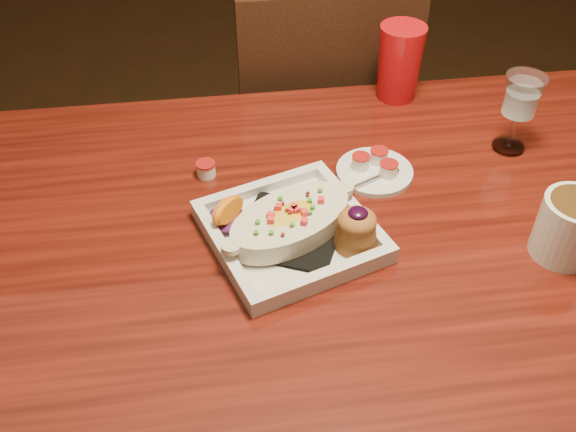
{
  "coord_description": "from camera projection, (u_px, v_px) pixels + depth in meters",
  "views": [
    {
      "loc": [
        -0.26,
        -0.72,
        1.46
      ],
      "look_at": [
        -0.16,
        0.04,
        0.77
      ],
      "focal_mm": 40.0,
      "sensor_mm": 36.0,
      "label": 1
    }
  ],
  "objects": [
    {
      "name": "chair_far",
      "position": [
        317.0,
        133.0,
        1.66
      ],
      "size": [
        0.42,
        0.42,
        0.93
      ],
      "rotation": [
        0.0,
        0.0,
        3.14
      ],
      "color": "black",
      "rests_on": "floor"
    },
    {
      "name": "creamer_loose",
      "position": [
        206.0,
        169.0,
        1.13
      ],
      "size": [
        0.04,
        0.04,
        0.03
      ],
      "color": "white",
      "rests_on": "table"
    },
    {
      "name": "saucer",
      "position": [
        375.0,
        170.0,
        1.14
      ],
      "size": [
        0.14,
        0.14,
        0.09
      ],
      "color": "silver",
      "rests_on": "table"
    },
    {
      "name": "coffee_mug",
      "position": [
        572.0,
        225.0,
        0.96
      ],
      "size": [
        0.13,
        0.1,
        0.1
      ],
      "rotation": [
        0.0,
        0.0,
        0.41
      ],
      "color": "silver",
      "rests_on": "table"
    },
    {
      "name": "red_tumbler",
      "position": [
        400.0,
        63.0,
        1.29
      ],
      "size": [
        0.09,
        0.09,
        0.15
      ],
      "primitive_type": "cone",
      "color": "red",
      "rests_on": "table"
    },
    {
      "name": "plate",
      "position": [
        296.0,
        226.0,
        1.0
      ],
      "size": [
        0.31,
        0.31,
        0.08
      ],
      "rotation": [
        0.0,
        0.0,
        0.33
      ],
      "color": "silver",
      "rests_on": "table"
    },
    {
      "name": "table",
      "position": [
        382.0,
        273.0,
        1.1
      ],
      "size": [
        1.5,
        0.9,
        0.75
      ],
      "color": "maroon",
      "rests_on": "floor"
    },
    {
      "name": "goblet",
      "position": [
        521.0,
        100.0,
        1.13
      ],
      "size": [
        0.07,
        0.07,
        0.15
      ],
      "color": "silver",
      "rests_on": "table"
    }
  ]
}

